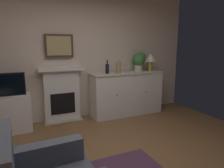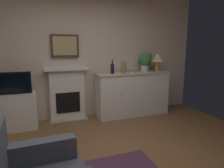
% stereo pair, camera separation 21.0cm
% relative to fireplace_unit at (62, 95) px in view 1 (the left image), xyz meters
% --- Properties ---
extents(wall_rear, '(5.49, 0.06, 2.79)m').
position_rel_fireplace_unit_xyz_m(wall_rear, '(0.30, 0.13, 0.85)').
color(wall_rear, beige).
rests_on(wall_rear, ground_plane).
extents(fireplace_unit, '(0.87, 0.30, 1.10)m').
position_rel_fireplace_unit_xyz_m(fireplace_unit, '(0.00, 0.00, 0.00)').
color(fireplace_unit, white).
rests_on(fireplace_unit, ground_plane).
extents(framed_picture, '(0.55, 0.04, 0.45)m').
position_rel_fireplace_unit_xyz_m(framed_picture, '(0.00, 0.05, 0.98)').
color(framed_picture, '#473323').
extents(sideboard_cabinet, '(1.65, 0.49, 0.96)m').
position_rel_fireplace_unit_xyz_m(sideboard_cabinet, '(1.41, -0.18, -0.07)').
color(sideboard_cabinet, white).
rests_on(sideboard_cabinet, ground_plane).
extents(table_lamp, '(0.26, 0.26, 0.40)m').
position_rel_fireplace_unit_xyz_m(table_lamp, '(2.02, -0.18, 0.69)').
color(table_lamp, '#B79338').
rests_on(table_lamp, sideboard_cabinet).
extents(wine_bottle, '(0.08, 0.08, 0.29)m').
position_rel_fireplace_unit_xyz_m(wine_bottle, '(0.92, -0.20, 0.52)').
color(wine_bottle, black).
rests_on(wine_bottle, sideboard_cabinet).
extents(wine_glass_left, '(0.07, 0.07, 0.16)m').
position_rel_fireplace_unit_xyz_m(wine_glass_left, '(1.33, -0.21, 0.53)').
color(wine_glass_left, silver).
rests_on(wine_glass_left, sideboard_cabinet).
extents(wine_glass_center, '(0.07, 0.07, 0.16)m').
position_rel_fireplace_unit_xyz_m(wine_glass_center, '(1.44, -0.21, 0.53)').
color(wine_glass_center, silver).
rests_on(wine_glass_center, sideboard_cabinet).
extents(vase_decorative, '(0.11, 0.11, 0.28)m').
position_rel_fireplace_unit_xyz_m(vase_decorative, '(1.17, -0.23, 0.55)').
color(vase_decorative, '#9E7F5B').
rests_on(vase_decorative, sideboard_cabinet).
extents(tv_cabinet, '(0.75, 0.42, 0.67)m').
position_rel_fireplace_unit_xyz_m(tv_cabinet, '(-0.97, -0.16, -0.21)').
color(tv_cabinet, white).
rests_on(tv_cabinet, ground_plane).
extents(tv_set, '(0.62, 0.07, 0.40)m').
position_rel_fireplace_unit_xyz_m(tv_set, '(-0.98, -0.19, 0.32)').
color(tv_set, black).
rests_on(tv_set, tv_cabinet).
extents(potted_plant_small, '(0.30, 0.30, 0.43)m').
position_rel_fireplace_unit_xyz_m(potted_plant_small, '(1.74, -0.13, 0.67)').
color(potted_plant_small, beige).
rests_on(potted_plant_small, sideboard_cabinet).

